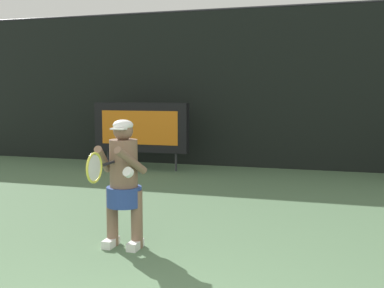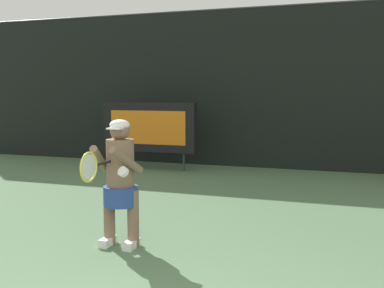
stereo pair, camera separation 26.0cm
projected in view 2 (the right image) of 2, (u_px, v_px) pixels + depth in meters
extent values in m
cube|color=black|center=(293.00, 89.00, 10.63)|extent=(18.00, 0.12, 3.60)
cylinder|color=#38383D|center=(294.00, 5.00, 10.43)|extent=(18.00, 0.05, 0.05)
cube|color=black|center=(149.00, 127.00, 10.70)|extent=(2.20, 0.20, 1.10)
cube|color=orange|center=(147.00, 128.00, 10.60)|extent=(1.80, 0.01, 0.75)
cylinder|color=#2D2D33|center=(117.00, 159.00, 11.05)|extent=(0.05, 0.05, 0.40)
cylinder|color=#2D2D33|center=(184.00, 162.00, 10.51)|extent=(0.05, 0.05, 0.40)
cube|color=white|center=(108.00, 241.00, 5.41)|extent=(0.11, 0.26, 0.09)
cube|color=white|center=(131.00, 244.00, 5.31)|extent=(0.11, 0.26, 0.09)
cylinder|color=brown|center=(109.00, 216.00, 5.42)|extent=(0.13, 0.13, 0.65)
cylinder|color=brown|center=(133.00, 219.00, 5.32)|extent=(0.13, 0.13, 0.65)
cylinder|color=navy|center=(121.00, 196.00, 5.35)|extent=(0.39, 0.39, 0.22)
cylinder|color=brown|center=(120.00, 164.00, 5.31)|extent=(0.31, 0.31, 0.56)
sphere|color=brown|center=(120.00, 130.00, 5.27)|extent=(0.22, 0.22, 0.22)
ellipsoid|color=white|center=(120.00, 125.00, 5.26)|extent=(0.22, 0.22, 0.12)
cube|color=white|center=(115.00, 129.00, 5.17)|extent=(0.17, 0.12, 0.02)
cylinder|color=brown|center=(99.00, 159.00, 5.20)|extent=(0.20, 0.49, 0.35)
cylinder|color=brown|center=(127.00, 160.00, 5.09)|extent=(0.20, 0.49, 0.35)
cylinder|color=white|center=(123.00, 172.00, 4.98)|extent=(0.13, 0.12, 0.12)
cylinder|color=black|center=(104.00, 163.00, 5.06)|extent=(0.03, 0.28, 0.03)
torus|color=#D4D140|center=(89.00, 167.00, 4.77)|extent=(0.02, 0.31, 0.31)
ellipsoid|color=silver|center=(89.00, 167.00, 4.77)|extent=(0.01, 0.26, 0.26)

